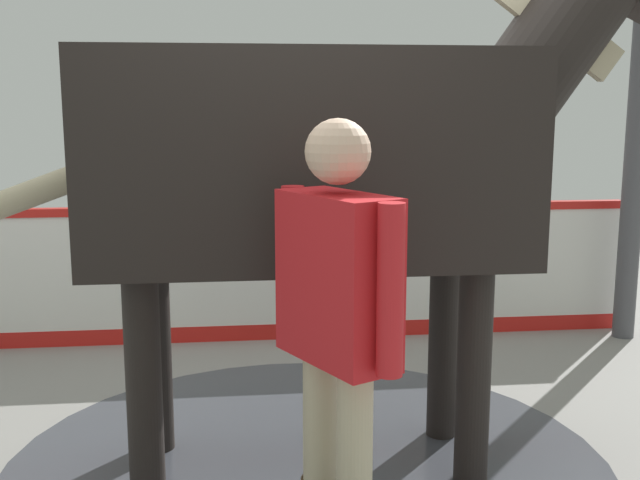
% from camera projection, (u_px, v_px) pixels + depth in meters
% --- Properties ---
extents(ground_plane, '(16.00, 16.00, 0.02)m').
position_uv_depth(ground_plane, '(282.00, 451.00, 4.01)').
color(ground_plane, gray).
extents(wet_patch, '(3.01, 3.01, 0.00)m').
position_uv_depth(wet_patch, '(308.00, 463.00, 3.84)').
color(wet_patch, '#42444C').
rests_on(wet_patch, ground).
extents(barrier_wall, '(3.38, 4.24, 1.03)m').
position_uv_depth(barrier_wall, '(281.00, 278.00, 5.81)').
color(barrier_wall, white).
rests_on(barrier_wall, ground).
extents(roof_post_near, '(0.16, 0.16, 2.72)m').
position_uv_depth(roof_post_near, '(635.00, 160.00, 5.70)').
color(roof_post_near, '#4C4C51').
rests_on(roof_post_near, ground).
extents(horse, '(2.30, 2.77, 2.66)m').
position_uv_depth(horse, '(333.00, 154.00, 3.59)').
color(horse, black).
rests_on(horse, ground).
extents(handler, '(0.68, 0.31, 1.73)m').
position_uv_depth(handler, '(337.00, 321.00, 2.77)').
color(handler, '#47331E').
rests_on(handler, ground).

